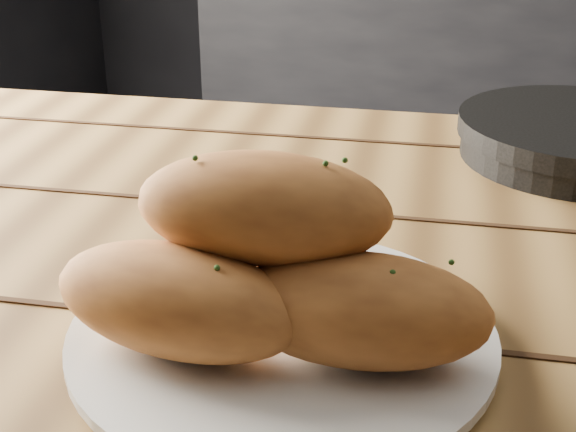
# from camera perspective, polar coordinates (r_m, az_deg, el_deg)

# --- Properties ---
(table) EXTENTS (1.40, 0.84, 0.75)m
(table) POSITION_cam_1_polar(r_m,az_deg,el_deg) (0.71, 17.51, -12.21)
(table) COLOR olive
(table) RESTS_ON ground
(plate) EXTENTS (0.28, 0.28, 0.02)m
(plate) POSITION_cam_1_polar(r_m,az_deg,el_deg) (0.54, -0.41, -8.63)
(plate) COLOR silver
(plate) RESTS_ON table
(bread_rolls) EXTENTS (0.28, 0.23, 0.12)m
(bread_rolls) POSITION_cam_1_polar(r_m,az_deg,el_deg) (0.51, -1.14, -3.43)
(bread_rolls) COLOR #CA7B38
(bread_rolls) RESTS_ON plate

